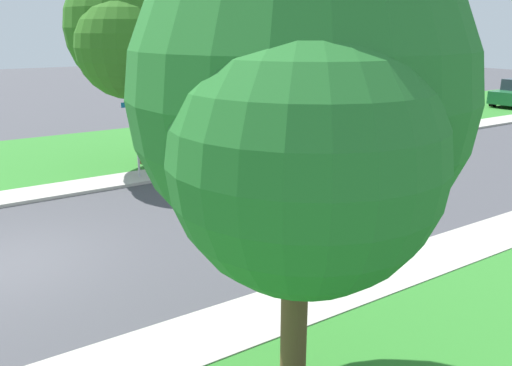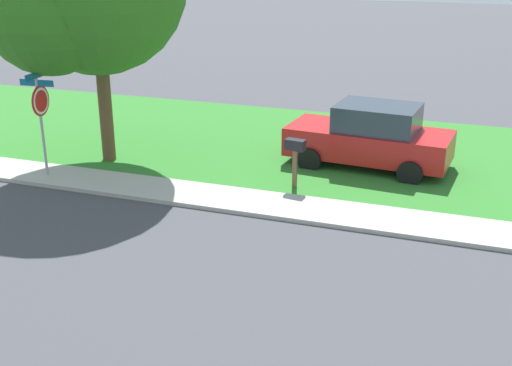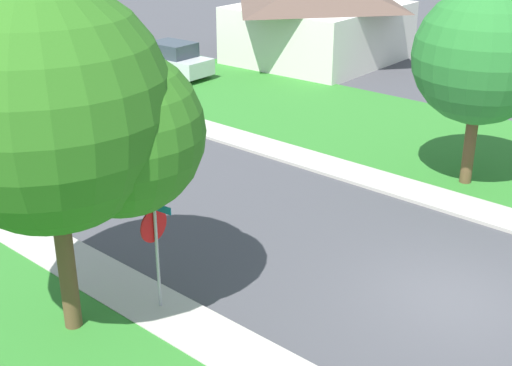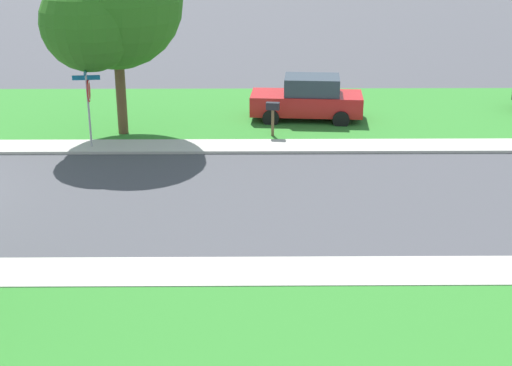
{
  "view_description": "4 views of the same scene",
  "coord_description": "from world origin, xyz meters",
  "px_view_note": "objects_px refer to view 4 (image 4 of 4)",
  "views": [
    {
      "loc": [
        11.17,
        -0.96,
        4.79
      ],
      "look_at": [
        1.71,
        5.13,
        1.4
      ],
      "focal_mm": 36.02,
      "sensor_mm": 36.0,
      "label": 1
    },
    {
      "loc": [
        8.52,
        14.99,
        5.81
      ],
      "look_at": [
        -2.55,
        11.09,
        1.4
      ],
      "focal_mm": 45.53,
      "sensor_mm": 36.0,
      "label": 2
    },
    {
      "loc": [
        -12.76,
        -5.36,
        8.45
      ],
      "look_at": [
        -0.38,
        5.56,
        1.4
      ],
      "focal_mm": 47.94,
      "sensor_mm": 36.0,
      "label": 3
    },
    {
      "loc": [
        19.25,
        10.1,
        7.65
      ],
      "look_at": [
        2.54,
        10.24,
        1.4
      ],
      "focal_mm": 50.73,
      "sensor_mm": 36.0,
      "label": 4
    }
  ],
  "objects_px": {
    "car_red_driveway_right": "(308,99)",
    "tree_sidewalk_far": "(108,6)",
    "stop_sign_far_corner": "(88,96)",
    "mailbox": "(273,111)"
  },
  "relations": [
    {
      "from": "car_red_driveway_right",
      "to": "tree_sidewalk_far",
      "type": "height_order",
      "value": "tree_sidewalk_far"
    },
    {
      "from": "stop_sign_far_corner",
      "to": "mailbox",
      "type": "bearing_deg",
      "value": 101.6
    },
    {
      "from": "tree_sidewalk_far",
      "to": "mailbox",
      "type": "bearing_deg",
      "value": 88.79
    },
    {
      "from": "mailbox",
      "to": "tree_sidewalk_far",
      "type": "bearing_deg",
      "value": -91.21
    },
    {
      "from": "stop_sign_far_corner",
      "to": "tree_sidewalk_far",
      "type": "bearing_deg",
      "value": 156.27
    },
    {
      "from": "car_red_driveway_right",
      "to": "mailbox",
      "type": "xyz_separation_m",
      "value": [
        2.3,
        -1.43,
        0.14
      ]
    },
    {
      "from": "car_red_driveway_right",
      "to": "mailbox",
      "type": "bearing_deg",
      "value": -31.98
    },
    {
      "from": "stop_sign_far_corner",
      "to": "mailbox",
      "type": "distance_m",
      "value": 6.45
    },
    {
      "from": "car_red_driveway_right",
      "to": "stop_sign_far_corner",
      "type": "bearing_deg",
      "value": -65.03
    },
    {
      "from": "stop_sign_far_corner",
      "to": "car_red_driveway_right",
      "type": "bearing_deg",
      "value": 114.97
    }
  ]
}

